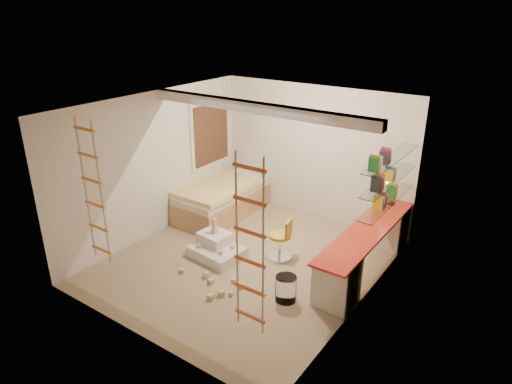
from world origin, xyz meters
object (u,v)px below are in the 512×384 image
Objects in this scene: desk at (366,249)px; swivel_chair at (281,244)px; bed at (222,199)px; play_platform at (216,248)px.

desk is 3.90× the size of swivel_chair.
play_platform is at bearing -54.54° from bed.
desk reaches higher than swivel_chair.
desk is 3.12× the size of play_platform.
bed is 2.05m from swivel_chair.
desk is at bearing -6.49° from bed.
desk is at bearing 17.98° from swivel_chair.
bed is at bearing 173.51° from desk.
play_platform is at bearing -156.16° from desk.
bed is 2.23× the size of play_platform.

